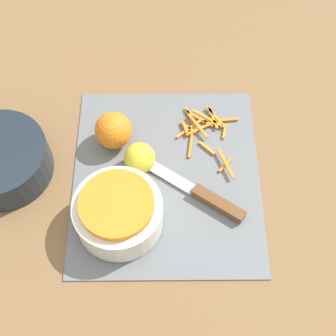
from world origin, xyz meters
TOP-DOWN VIEW (x-y plane):
  - ground_plane at (0.00, 0.00)m, footprint 4.00×4.00m
  - cutting_board at (0.00, 0.00)m, footprint 0.39×0.34m
  - bowl_speckled at (-0.09, 0.08)m, footprint 0.15×0.15m
  - bowl_dark at (0.02, 0.30)m, footprint 0.18×0.18m
  - knife at (-0.05, -0.07)m, footprint 0.15×0.21m
  - orange_left at (0.08, 0.10)m, footprint 0.07×0.07m
  - lemon at (0.02, 0.05)m, footprint 0.06×0.06m
  - peel_pile at (0.10, -0.08)m, footprint 0.17×0.12m

SIDE VIEW (x-z plane):
  - ground_plane at x=0.00m, z-range 0.00..0.00m
  - cutting_board at x=0.00m, z-range 0.00..0.01m
  - peel_pile at x=0.10m, z-range 0.00..0.01m
  - knife at x=-0.05m, z-range 0.00..0.02m
  - lemon at x=0.02m, z-range 0.01..0.06m
  - bowl_dark at x=0.02m, z-range 0.00..0.07m
  - orange_left at x=0.08m, z-range 0.01..0.08m
  - bowl_speckled at x=-0.09m, z-range 0.00..0.08m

